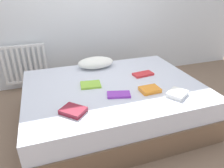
{
  "coord_description": "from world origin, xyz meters",
  "views": [
    {
      "loc": [
        -0.7,
        -2.0,
        1.57
      ],
      "look_at": [
        0.0,
        0.05,
        0.48
      ],
      "focal_mm": 33.41,
      "sensor_mm": 36.0,
      "label": 1
    }
  ],
  "objects_px": {
    "pillow": "(96,63)",
    "textbook_maroon": "(73,111)",
    "radiator": "(25,64)",
    "bed": "(113,103)",
    "textbook_red": "(143,74)",
    "textbook_lime": "(91,85)",
    "textbook_orange": "(150,90)",
    "textbook_purple": "(119,95)",
    "textbook_white": "(177,94)"
  },
  "relations": [
    {
      "from": "pillow",
      "to": "textbook_maroon",
      "type": "distance_m",
      "value": 1.08
    },
    {
      "from": "textbook_maroon",
      "to": "radiator",
      "type": "bearing_deg",
      "value": 150.85
    },
    {
      "from": "bed",
      "to": "textbook_red",
      "type": "xyz_separation_m",
      "value": [
        0.43,
        0.12,
        0.27
      ]
    },
    {
      "from": "pillow",
      "to": "textbook_lime",
      "type": "bearing_deg",
      "value": -111.04
    },
    {
      "from": "textbook_orange",
      "to": "textbook_purple",
      "type": "relative_size",
      "value": 0.87
    },
    {
      "from": "radiator",
      "to": "textbook_red",
      "type": "relative_size",
      "value": 2.54
    },
    {
      "from": "textbook_white",
      "to": "textbook_red",
      "type": "relative_size",
      "value": 0.81
    },
    {
      "from": "pillow",
      "to": "textbook_purple",
      "type": "height_order",
      "value": "pillow"
    },
    {
      "from": "textbook_red",
      "to": "textbook_purple",
      "type": "height_order",
      "value": "textbook_red"
    },
    {
      "from": "bed",
      "to": "textbook_maroon",
      "type": "bearing_deg",
      "value": -141.54
    },
    {
      "from": "bed",
      "to": "textbook_lime",
      "type": "distance_m",
      "value": 0.37
    },
    {
      "from": "textbook_white",
      "to": "textbook_orange",
      "type": "bearing_deg",
      "value": 108.65
    },
    {
      "from": "textbook_white",
      "to": "textbook_purple",
      "type": "relative_size",
      "value": 0.86
    },
    {
      "from": "radiator",
      "to": "textbook_red",
      "type": "bearing_deg",
      "value": -37.05
    },
    {
      "from": "textbook_lime",
      "to": "pillow",
      "type": "bearing_deg",
      "value": 76.32
    },
    {
      "from": "textbook_white",
      "to": "textbook_purple",
      "type": "height_order",
      "value": "textbook_white"
    },
    {
      "from": "bed",
      "to": "textbook_red",
      "type": "relative_size",
      "value": 8.03
    },
    {
      "from": "bed",
      "to": "textbook_purple",
      "type": "relative_size",
      "value": 8.47
    },
    {
      "from": "textbook_lime",
      "to": "textbook_maroon",
      "type": "relative_size",
      "value": 1.07
    },
    {
      "from": "radiator",
      "to": "textbook_red",
      "type": "xyz_separation_m",
      "value": [
        1.43,
        -1.08,
        0.09
      ]
    },
    {
      "from": "bed",
      "to": "textbook_orange",
      "type": "distance_m",
      "value": 0.5
    },
    {
      "from": "textbook_maroon",
      "to": "textbook_purple",
      "type": "xyz_separation_m",
      "value": [
        0.49,
        0.15,
        -0.01
      ]
    },
    {
      "from": "pillow",
      "to": "textbook_purple",
      "type": "distance_m",
      "value": 0.82
    },
    {
      "from": "pillow",
      "to": "textbook_orange",
      "type": "xyz_separation_m",
      "value": [
        0.37,
        -0.84,
        -0.05
      ]
    },
    {
      "from": "textbook_lime",
      "to": "textbook_orange",
      "type": "distance_m",
      "value": 0.66
    },
    {
      "from": "textbook_white",
      "to": "textbook_purple",
      "type": "distance_m",
      "value": 0.6
    },
    {
      "from": "radiator",
      "to": "textbook_lime",
      "type": "xyz_separation_m",
      "value": [
        0.74,
        -1.15,
        0.09
      ]
    },
    {
      "from": "textbook_red",
      "to": "textbook_orange",
      "type": "height_order",
      "value": "textbook_orange"
    },
    {
      "from": "textbook_lime",
      "to": "textbook_orange",
      "type": "height_order",
      "value": "textbook_orange"
    },
    {
      "from": "bed",
      "to": "textbook_orange",
      "type": "relative_size",
      "value": 9.73
    },
    {
      "from": "textbook_red",
      "to": "bed",
      "type": "bearing_deg",
      "value": -170.12
    },
    {
      "from": "textbook_white",
      "to": "textbook_red",
      "type": "height_order",
      "value": "textbook_white"
    },
    {
      "from": "pillow",
      "to": "textbook_maroon",
      "type": "xyz_separation_m",
      "value": [
        -0.47,
        -0.97,
        -0.05
      ]
    },
    {
      "from": "textbook_lime",
      "to": "textbook_white",
      "type": "relative_size",
      "value": 1.1
    },
    {
      "from": "textbook_purple",
      "to": "textbook_maroon",
      "type": "bearing_deg",
      "value": -147.56
    },
    {
      "from": "textbook_orange",
      "to": "textbook_purple",
      "type": "distance_m",
      "value": 0.35
    },
    {
      "from": "textbook_lime",
      "to": "textbook_red",
      "type": "bearing_deg",
      "value": 13.3
    },
    {
      "from": "textbook_lime",
      "to": "textbook_maroon",
      "type": "bearing_deg",
      "value": -112.8
    },
    {
      "from": "textbook_red",
      "to": "textbook_maroon",
      "type": "relative_size",
      "value": 1.19
    },
    {
      "from": "textbook_orange",
      "to": "textbook_maroon",
      "type": "bearing_deg",
      "value": -172.61
    },
    {
      "from": "pillow",
      "to": "textbook_white",
      "type": "distance_m",
      "value": 1.17
    },
    {
      "from": "bed",
      "to": "textbook_white",
      "type": "xyz_separation_m",
      "value": [
        0.53,
        -0.46,
        0.27
      ]
    },
    {
      "from": "radiator",
      "to": "textbook_lime",
      "type": "bearing_deg",
      "value": -57.26
    },
    {
      "from": "textbook_lime",
      "to": "textbook_purple",
      "type": "height_order",
      "value": "textbook_purple"
    },
    {
      "from": "bed",
      "to": "pillow",
      "type": "bearing_deg",
      "value": 96.14
    },
    {
      "from": "textbook_maroon",
      "to": "textbook_orange",
      "type": "distance_m",
      "value": 0.85
    },
    {
      "from": "textbook_red",
      "to": "textbook_maroon",
      "type": "xyz_separation_m",
      "value": [
        -0.96,
        -0.54,
        0.01
      ]
    },
    {
      "from": "textbook_maroon",
      "to": "textbook_purple",
      "type": "height_order",
      "value": "textbook_maroon"
    },
    {
      "from": "textbook_lime",
      "to": "textbook_red",
      "type": "height_order",
      "value": "textbook_red"
    },
    {
      "from": "radiator",
      "to": "textbook_purple",
      "type": "distance_m",
      "value": 1.75
    }
  ]
}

